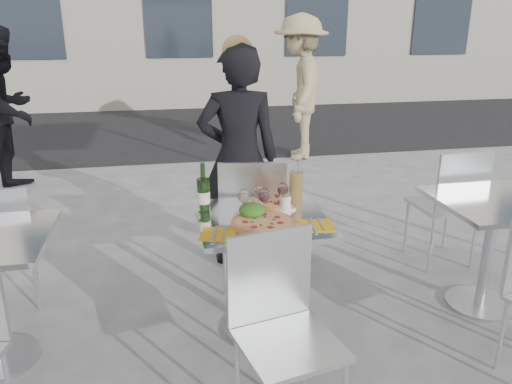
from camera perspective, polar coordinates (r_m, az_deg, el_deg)
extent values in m
plane|color=slate|center=(3.19, 0.54, -15.49)|extent=(80.00, 80.00, 0.00)
cube|color=black|center=(9.27, -7.67, 7.45)|extent=(24.00, 5.00, 0.00)
cylinder|color=#B7BABF|center=(3.18, 0.54, -15.31)|extent=(0.44, 0.44, 0.02)
cylinder|color=#B7BABF|center=(3.00, 0.56, -9.63)|extent=(0.07, 0.07, 0.72)
cube|color=silver|center=(2.84, 0.59, -3.15)|extent=(0.72, 0.72, 0.03)
cylinder|color=#B7BABF|center=(3.74, 24.16, -11.52)|extent=(0.44, 0.44, 0.02)
cylinder|color=#B7BABF|center=(3.59, 24.91, -6.54)|extent=(0.07, 0.07, 0.72)
cube|color=silver|center=(3.46, 25.73, -1.04)|extent=(0.72, 0.72, 0.03)
cylinder|color=silver|center=(3.78, 2.31, -5.65)|extent=(0.02, 0.02, 0.47)
cylinder|color=silver|center=(3.78, -3.40, -5.71)|extent=(0.02, 0.02, 0.47)
cylinder|color=silver|center=(3.45, 2.73, -8.22)|extent=(0.02, 0.02, 0.47)
cylinder|color=silver|center=(3.44, -3.57, -8.29)|extent=(0.02, 0.02, 0.47)
cube|color=silver|center=(3.51, -0.49, -3.31)|extent=(0.50, 0.50, 0.03)
cube|color=silver|center=(3.21, -0.43, -0.65)|extent=(0.44, 0.10, 0.47)
cylinder|color=silver|center=(2.50, -2.18, -20.16)|extent=(0.02, 0.02, 0.45)
cylinder|color=silver|center=(2.63, 5.49, -18.13)|extent=(0.02, 0.02, 0.45)
cube|color=silver|center=(2.29, 3.83, -17.04)|extent=(0.50, 0.50, 0.02)
cube|color=silver|center=(2.32, 1.57, -9.51)|extent=(0.41, 0.11, 0.45)
cylinder|color=silver|center=(3.87, -23.98, -7.17)|extent=(0.02, 0.02, 0.42)
cylinder|color=silver|center=(3.57, -23.84, -9.38)|extent=(0.02, 0.02, 0.42)
cube|color=silver|center=(3.64, -27.00, -5.47)|extent=(0.47, 0.47, 0.02)
cylinder|color=silver|center=(4.42, 20.88, -3.32)|extent=(0.02, 0.02, 0.45)
cylinder|color=silver|center=(4.23, 16.79, -3.84)|extent=(0.02, 0.02, 0.45)
cylinder|color=silver|center=(4.15, 23.63, -5.11)|extent=(0.02, 0.02, 0.45)
cylinder|color=silver|center=(3.95, 19.38, -5.77)|extent=(0.02, 0.02, 0.45)
cube|color=silver|center=(4.10, 20.54, -1.43)|extent=(0.44, 0.44, 0.03)
cube|color=silver|center=(3.87, 22.65, 0.90)|extent=(0.42, 0.04, 0.45)
cylinder|color=silver|center=(3.06, 26.26, -14.48)|extent=(0.02, 0.02, 0.43)
imported|color=black|center=(3.74, -2.01, 3.88)|extent=(0.64, 0.45, 1.67)
imported|color=black|center=(6.10, -26.65, 8.35)|extent=(0.88, 1.02, 1.80)
imported|color=tan|center=(6.91, 5.03, 11.76)|extent=(0.99, 1.38, 1.92)
cylinder|color=tan|center=(2.73, 0.80, -3.58)|extent=(0.36, 0.36, 0.02)
cylinder|color=beige|center=(2.72, 0.80, -3.38)|extent=(0.31, 0.31, 0.00)
cylinder|color=white|center=(3.03, 2.05, -1.34)|extent=(0.31, 0.31, 0.01)
cylinder|color=tan|center=(3.02, 2.06, -1.07)|extent=(0.27, 0.27, 0.02)
cylinder|color=beige|center=(3.02, 2.06, -0.89)|extent=(0.24, 0.24, 0.00)
cylinder|color=white|center=(2.83, -0.47, -2.83)|extent=(0.22, 0.22, 0.01)
ellipsoid|color=#165A18|center=(2.81, -0.47, -2.09)|extent=(0.15, 0.15, 0.08)
sphere|color=#B21914|center=(2.83, 0.24, -1.71)|extent=(0.03, 0.03, 0.03)
cylinder|color=#29531F|center=(2.90, -6.01, -0.40)|extent=(0.07, 0.07, 0.20)
cone|color=#29531F|center=(2.87, -6.08, 1.49)|extent=(0.07, 0.07, 0.03)
cylinder|color=#29531F|center=(2.85, -6.11, 2.35)|extent=(0.03, 0.03, 0.10)
cylinder|color=silver|center=(2.90, -6.01, -0.58)|extent=(0.07, 0.08, 0.07)
cylinder|color=tan|center=(2.96, 4.58, 0.26)|extent=(0.08, 0.08, 0.22)
cylinder|color=white|center=(2.92, 4.66, 2.87)|extent=(0.03, 0.03, 0.08)
cylinder|color=white|center=(2.93, 3.38, -1.28)|extent=(0.06, 0.06, 0.09)
cylinder|color=silver|center=(2.91, 3.40, -0.30)|extent=(0.06, 0.06, 0.02)
cylinder|color=white|center=(2.87, -1.39, -2.59)|extent=(0.06, 0.06, 0.00)
cylinder|color=white|center=(2.85, -1.40, -1.79)|extent=(0.01, 0.01, 0.09)
ellipsoid|color=white|center=(2.83, -1.41, -0.46)|extent=(0.07, 0.07, 0.08)
ellipsoid|color=beige|center=(2.83, -1.41, -0.65)|extent=(0.05, 0.05, 0.05)
cylinder|color=white|center=(2.93, 0.27, -2.09)|extent=(0.06, 0.06, 0.00)
cylinder|color=white|center=(2.92, 0.27, -1.30)|extent=(0.01, 0.01, 0.09)
ellipsoid|color=white|center=(2.89, 0.28, 0.00)|extent=(0.07, 0.07, 0.08)
ellipsoid|color=beige|center=(2.90, 0.28, -0.19)|extent=(0.05, 0.05, 0.05)
cylinder|color=white|center=(2.88, 0.90, -2.47)|extent=(0.06, 0.06, 0.00)
cylinder|color=white|center=(2.87, 0.90, -1.67)|extent=(0.01, 0.01, 0.09)
ellipsoid|color=white|center=(2.84, 0.91, -0.35)|extent=(0.07, 0.07, 0.08)
ellipsoid|color=#4D0B17|center=(2.85, 0.91, -0.54)|extent=(0.05, 0.05, 0.05)
cylinder|color=white|center=(2.99, 3.05, -1.72)|extent=(0.06, 0.06, 0.00)
cylinder|color=white|center=(2.97, 3.07, -0.94)|extent=(0.01, 0.01, 0.09)
ellipsoid|color=white|center=(2.95, 3.09, 0.34)|extent=(0.07, 0.07, 0.08)
ellipsoid|color=#4D0B17|center=(2.95, 3.09, 0.15)|extent=(0.05, 0.05, 0.05)
cube|color=yellow|center=(2.62, -4.35, -4.80)|extent=(0.22, 0.22, 0.00)
cube|color=#B7BABF|center=(2.61, -4.79, -4.75)|extent=(0.06, 0.20, 0.00)
cube|color=#B7BABF|center=(2.62, -3.70, -4.67)|extent=(0.05, 0.18, 0.00)
cube|color=yellow|center=(2.74, 6.94, -3.82)|extent=(0.20, 0.20, 0.00)
cube|color=#B7BABF|center=(2.73, 6.54, -3.77)|extent=(0.04, 0.20, 0.00)
cube|color=#B7BABF|center=(2.74, 7.54, -3.69)|extent=(0.03, 0.18, 0.00)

